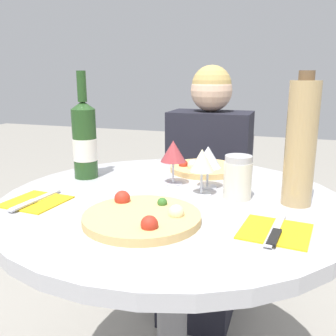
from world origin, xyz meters
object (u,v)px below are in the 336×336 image
at_px(pizza_large, 143,217).
at_px(wine_bottle, 85,140).
at_px(seated_diner, 205,205).
at_px(tall_carafe, 301,143).
at_px(dining_table, 172,243).
at_px(chair_behind_diner, 210,217).

relative_size(pizza_large, wine_bottle, 0.80).
relative_size(seated_diner, tall_carafe, 3.28).
bearing_deg(dining_table, tall_carafe, 8.87).
distance_m(chair_behind_diner, seated_diner, 0.18).
xyz_separation_m(seated_diner, pizza_large, (0.04, -0.85, 0.27)).
xyz_separation_m(seated_diner, tall_carafe, (0.39, -0.60, 0.42)).
xyz_separation_m(dining_table, pizza_large, (-0.01, -0.20, 0.16)).
relative_size(dining_table, pizza_large, 3.45).
relative_size(seated_diner, pizza_large, 4.07).
xyz_separation_m(seated_diner, wine_bottle, (-0.29, -0.55, 0.39)).
relative_size(chair_behind_diner, pizza_large, 2.92).
xyz_separation_m(wine_bottle, tall_carafe, (0.68, -0.05, 0.04)).
height_order(dining_table, chair_behind_diner, chair_behind_diner).
bearing_deg(wine_bottle, chair_behind_diner, 66.89).
height_order(seated_diner, wine_bottle, seated_diner).
xyz_separation_m(dining_table, wine_bottle, (-0.35, 0.11, 0.27)).
distance_m(dining_table, pizza_large, 0.25).
distance_m(dining_table, chair_behind_diner, 0.82).
height_order(dining_table, seated_diner, seated_diner).
distance_m(chair_behind_diner, pizza_large, 1.06).
bearing_deg(pizza_large, dining_table, 86.79).
height_order(wine_bottle, tall_carafe, wine_bottle).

